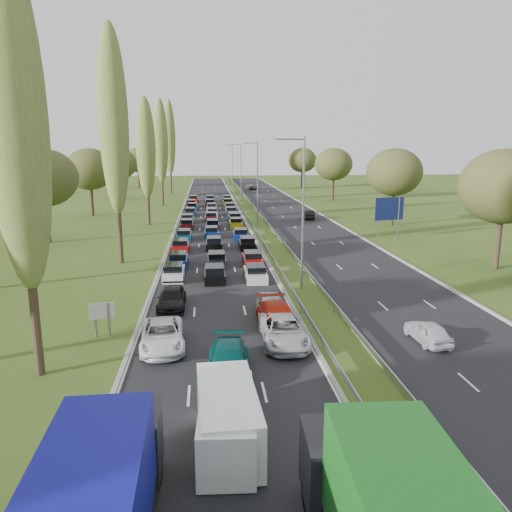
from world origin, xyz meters
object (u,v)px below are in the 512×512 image
white_van_front (228,414)px  white_van_rear (227,422)px  blue_lorry (98,509)px  near_car_3 (172,299)px  info_sign (102,315)px  near_car_2 (162,335)px  direction_sign (389,211)px

white_van_front → white_van_rear: (-0.04, -0.44, -0.08)m
blue_lorry → white_van_front: bearing=57.7°
near_car_3 → white_van_front: (3.23, -16.79, 0.42)m
white_van_rear → info_sign: (-6.99, 12.17, 0.32)m
near_car_2 → near_car_3: bearing=84.6°
near_car_3 → white_van_rear: white_van_rear is taller
white_van_rear → direction_sign: size_ratio=0.98×
blue_lorry → info_sign: bearing=99.9°
white_van_rear → info_sign: 14.04m
near_car_2 → blue_lorry: bearing=-95.9°
near_car_3 → info_sign: info_sign is taller
near_car_3 → blue_lorry: 22.77m
blue_lorry → white_van_front: blue_lorry is taller
near_car_3 → direction_sign: 35.42m
white_van_rear → near_car_3: bearing=103.7°
near_car_3 → info_sign: size_ratio=2.26×
white_van_rear → direction_sign: bearing=65.8°
info_sign → direction_sign: (28.80, 29.99, 2.20)m
near_car_2 → near_car_3: (0.07, 7.20, -0.04)m
white_van_front → info_sign: size_ratio=2.61×
blue_lorry → direction_sign: (25.36, 47.66, 1.54)m
near_car_2 → direction_sign: bearing=47.2°
near_car_2 → white_van_rear: bearing=-76.9°
near_car_2 → white_van_front: 10.15m
blue_lorry → info_sign: (-3.44, 17.67, -0.66)m
white_van_front → info_sign: (-7.04, 11.73, 0.24)m
near_car_3 → white_van_front: size_ratio=0.87×
near_car_2 → direction_sign: direction_sign is taller
blue_lorry → white_van_rear: size_ratio=1.83×
direction_sign → blue_lorry: bearing=-118.0°
blue_lorry → direction_sign: bearing=60.9°
near_car_2 → info_sign: size_ratio=2.51×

